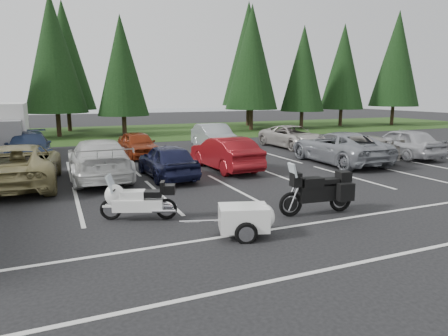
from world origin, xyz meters
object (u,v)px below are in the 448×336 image
car_near_6 (339,147)px  touring_motorcycle (138,197)px  car_near_2 (20,165)px  car_near_7 (359,147)px  car_far_4 (292,137)px  car_near_3 (99,159)px  car_far_3 (214,137)px  car_near_4 (167,161)px  box_truck (2,131)px  car_near_8 (402,143)px  cargo_trailer (243,221)px  car_far_1 (29,147)px  car_far_2 (138,144)px  car_near_5 (225,153)px  adventure_motorcycle (317,188)px

car_near_6 → touring_motorcycle: (-11.03, -5.19, -0.14)m
car_near_2 → car_near_6: (14.28, -0.62, -0.01)m
car_near_7 → car_far_4: bearing=-83.0°
car_near_7 → car_near_3: bearing=-0.8°
car_near_3 → car_far_3: car_near_3 is taller
car_near_4 → car_far_4: 11.46m
box_truck → car_near_4: bearing=-51.9°
car_near_3 → car_near_6: (11.42, -0.81, -0.03)m
car_far_4 → car_near_7: bearing=-87.7°
car_near_4 → touring_motorcycle: car_near_4 is taller
car_near_8 → cargo_trailer: 15.45m
car_near_3 → car_far_1: 6.32m
car_near_3 → car_near_8: bearing=178.6°
car_near_4 → car_near_8: bearing=178.9°
car_near_6 → car_far_3: (-4.05, 6.62, 0.01)m
car_near_2 → car_near_7: car_near_2 is taller
car_near_3 → car_far_4: car_near_3 is taller
car_far_2 → box_truck: bearing=154.2°
car_far_1 → car_near_8: bearing=-20.8°
car_near_7 → car_far_3: size_ratio=0.94×
car_near_2 → car_near_8: size_ratio=1.23×
car_far_2 → car_far_4: size_ratio=0.81×
car_near_3 → car_near_5: (5.52, -0.16, -0.06)m
car_near_4 → car_far_3: car_far_3 is taller
cargo_trailer → car_near_7: bearing=54.4°
car_near_2 → car_near_5: size_ratio=1.25×
car_near_2 → car_near_3: car_near_3 is taller
touring_motorcycle → car_near_8: bearing=40.0°
box_truck → car_near_3: 8.88m
box_truck → car_far_3: size_ratio=1.15×
adventure_motorcycle → touring_motorcycle: bearing=168.7°
car_near_7 → car_near_5: bearing=-1.0°
box_truck → car_far_3: (11.54, -2.00, -0.65)m
car_far_1 → car_near_7: bearing=-23.3°
car_near_3 → car_near_4: car_near_3 is taller
box_truck → car_near_6: box_truck is taller
car_near_4 → car_far_3: (4.76, 6.66, 0.08)m
car_near_3 → car_far_4: bearing=-157.2°
car_near_4 → car_far_3: size_ratio=0.86×
car_far_3 → car_near_2: bearing=-145.9°
adventure_motorcycle → car_far_2: bearing=107.7°
car_near_4 → car_far_3: bearing=-127.7°
car_far_4 → touring_motorcycle: size_ratio=2.17×
car_near_5 → car_far_4: bearing=-146.9°
touring_motorcycle → car_far_4: bearing=63.2°
car_near_6 → car_near_8: (4.43, 0.19, 0.01)m
car_near_3 → car_far_2: (2.59, 5.07, -0.12)m
car_near_4 → car_near_6: size_ratio=0.74×
car_near_5 → cargo_trailer: car_near_5 is taller
car_far_3 → car_far_4: bearing=-5.2°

